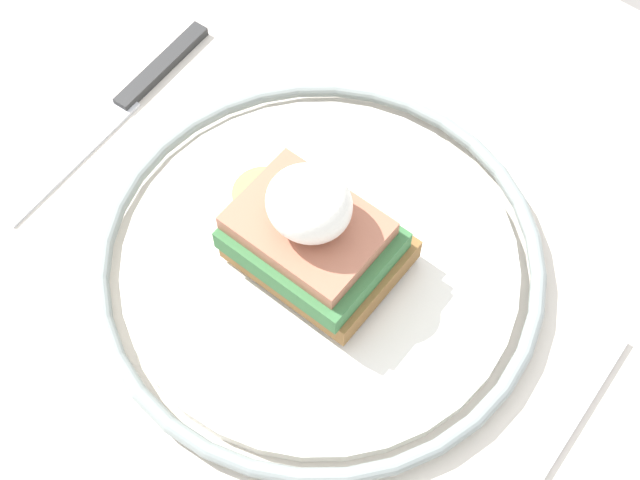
{
  "coord_description": "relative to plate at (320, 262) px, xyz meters",
  "views": [
    {
      "loc": [
        -0.2,
        0.2,
        1.24
      ],
      "look_at": [
        -0.03,
        -0.01,
        0.78
      ],
      "focal_mm": 50.0,
      "sensor_mm": 36.0,
      "label": 1
    }
  ],
  "objects": [
    {
      "name": "dining_table",
      "position": [
        0.03,
        0.01,
        -0.13
      ],
      "size": [
        1.14,
        0.65,
        0.74
      ],
      "color": "beige",
      "rests_on": "ground_plane"
    },
    {
      "name": "plate",
      "position": [
        0.0,
        0.0,
        0.0
      ],
      "size": [
        0.28,
        0.28,
        0.02
      ],
      "color": "silver",
      "rests_on": "dining_table"
    },
    {
      "name": "sandwich",
      "position": [
        0.0,
        0.0,
        0.04
      ],
      "size": [
        0.12,
        0.08,
        0.08
      ],
      "color": "olive",
      "rests_on": "plate"
    },
    {
      "name": "fork",
      "position": [
        -0.17,
        0.01,
        -0.01
      ],
      "size": [
        0.02,
        0.15,
        0.0
      ],
      "color": "silver",
      "rests_on": "dining_table"
    },
    {
      "name": "knife",
      "position": [
        0.19,
        -0.02,
        -0.01
      ],
      "size": [
        0.03,
        0.2,
        0.01
      ],
      "color": "#2D2D2D",
      "rests_on": "dining_table"
    }
  ]
}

